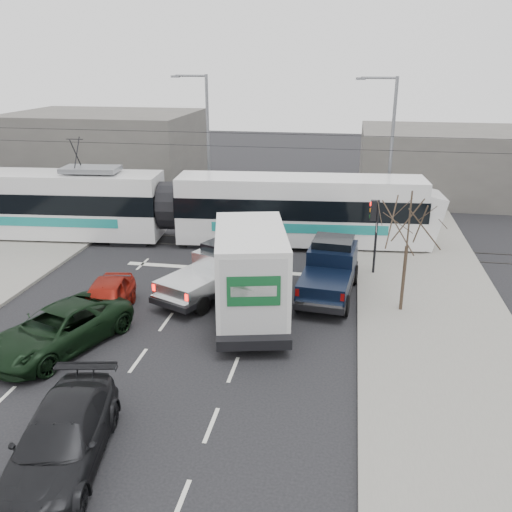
% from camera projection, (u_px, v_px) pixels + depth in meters
% --- Properties ---
extents(ground, '(120.00, 120.00, 0.00)m').
position_uv_depth(ground, '(207.00, 325.00, 21.38)').
color(ground, black).
rests_on(ground, ground).
extents(sidewalk_right, '(6.00, 60.00, 0.15)m').
position_uv_depth(sidewalk_right, '(444.00, 343.00, 19.90)').
color(sidewalk_right, gray).
rests_on(sidewalk_right, ground).
extents(rails, '(60.00, 1.60, 0.03)m').
position_uv_depth(rails, '(252.00, 245.00, 30.63)').
color(rails, '#33302D').
rests_on(rails, ground).
extents(building_left, '(14.00, 10.00, 6.00)m').
position_uv_depth(building_left, '(106.00, 151.00, 42.97)').
color(building_left, '#605C57').
rests_on(building_left, ground).
extents(building_right, '(12.00, 10.00, 5.00)m').
position_uv_depth(building_right, '(442.00, 163.00, 40.80)').
color(building_right, '#605C57').
rests_on(building_right, ground).
extents(bare_tree, '(2.40, 2.40, 5.00)m').
position_uv_depth(bare_tree, '(409.00, 225.00, 21.17)').
color(bare_tree, '#47382B').
rests_on(bare_tree, ground).
extents(traffic_signal, '(0.44, 0.44, 3.60)m').
position_uv_depth(traffic_signal, '(374.00, 221.00, 25.41)').
color(traffic_signal, black).
rests_on(traffic_signal, ground).
extents(street_lamp_near, '(2.38, 0.25, 9.00)m').
position_uv_depth(street_lamp_near, '(388.00, 146.00, 31.40)').
color(street_lamp_near, slate).
rests_on(street_lamp_near, ground).
extents(street_lamp_far, '(2.38, 0.25, 9.00)m').
position_uv_depth(street_lamp_far, '(205.00, 137.00, 35.11)').
color(street_lamp_far, slate).
rests_on(street_lamp_far, ground).
extents(catenary, '(60.00, 0.20, 7.00)m').
position_uv_depth(catenary, '(252.00, 177.00, 29.31)').
color(catenary, black).
rests_on(catenary, ground).
extents(tram, '(28.30, 5.26, 5.75)m').
position_uv_depth(tram, '(169.00, 207.00, 30.58)').
color(tram, white).
rests_on(tram, ground).
extents(silver_pickup, '(4.24, 6.19, 2.14)m').
position_uv_depth(silver_pickup, '(217.00, 269.00, 24.17)').
color(silver_pickup, black).
rests_on(silver_pickup, ground).
extents(box_truck, '(4.26, 8.04, 3.82)m').
position_uv_depth(box_truck, '(250.00, 272.00, 21.66)').
color(box_truck, black).
rests_on(box_truck, ground).
extents(navy_pickup, '(2.61, 5.75, 2.35)m').
position_uv_depth(navy_pickup, '(330.00, 269.00, 23.95)').
color(navy_pickup, black).
rests_on(navy_pickup, ground).
extents(green_car, '(4.31, 6.11, 1.55)m').
position_uv_depth(green_car, '(59.00, 329.00, 19.45)').
color(green_car, black).
rests_on(green_car, ground).
extents(red_car, '(2.41, 4.56, 1.48)m').
position_uv_depth(red_car, '(106.00, 299.00, 21.95)').
color(red_car, maroon).
rests_on(red_car, ground).
extents(dark_car, '(3.08, 5.59, 1.53)m').
position_uv_depth(dark_car, '(61.00, 440.00, 13.79)').
color(dark_car, black).
rests_on(dark_car, ground).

